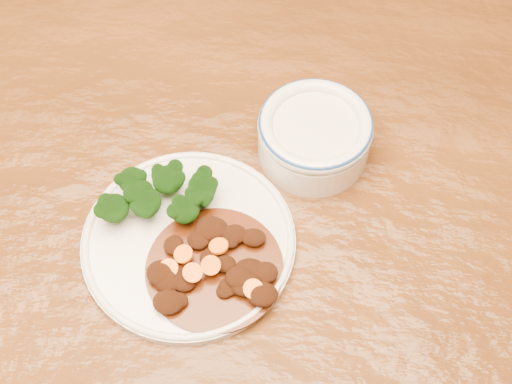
# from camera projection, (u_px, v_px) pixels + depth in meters

# --- Properties ---
(dining_table) EXTENTS (1.51, 0.92, 0.75)m
(dining_table) POSITION_uv_depth(u_px,v_px,m) (165.00, 258.00, 0.86)
(dining_table) COLOR #5D3010
(dining_table) RESTS_ON ground
(dinner_plate) EXTENTS (0.23, 0.23, 0.01)m
(dinner_plate) POSITION_uv_depth(u_px,v_px,m) (189.00, 241.00, 0.78)
(dinner_plate) COLOR silver
(dinner_plate) RESTS_ON dining_table
(broccoli_florets) EXTENTS (0.12, 0.08, 0.04)m
(broccoli_florets) POSITION_uv_depth(u_px,v_px,m) (161.00, 195.00, 0.78)
(broccoli_florets) COLOR #618F4A
(broccoli_florets) RESTS_ON dinner_plate
(mince_stew) EXTENTS (0.15, 0.15, 0.03)m
(mince_stew) POSITION_uv_depth(u_px,v_px,m) (215.00, 267.00, 0.75)
(mince_stew) COLOR #4D1D08
(mince_stew) RESTS_ON dinner_plate
(dip_bowl) EXTENTS (0.13, 0.13, 0.06)m
(dip_bowl) POSITION_uv_depth(u_px,v_px,m) (314.00, 135.00, 0.82)
(dip_bowl) COLOR silver
(dip_bowl) RESTS_ON dining_table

